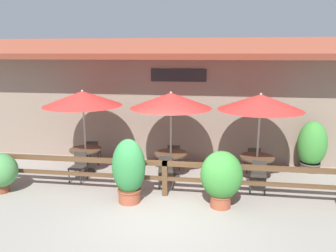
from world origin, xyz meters
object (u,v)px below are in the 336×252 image
at_px(patio_umbrella_near, 83,98).
at_px(dining_table_near, 86,153).
at_px(dining_table_far, 257,161).
at_px(chair_near_wallside, 93,151).
at_px(chair_far_streetside, 259,175).
at_px(dining_table_middle, 171,158).
at_px(potted_plant_small_flowering, 129,170).
at_px(chair_middle_streetside, 166,170).
at_px(potted_plant_broad_leaf, 312,146).
at_px(chair_middle_wallside, 174,155).
at_px(patio_umbrella_far, 260,102).
at_px(potted_plant_entrance_palm, 221,177).
at_px(chair_near_streetside, 79,165).
at_px(potted_plant_corner_fern, 0,171).
at_px(chair_far_wallside, 253,158).
at_px(patio_umbrella_middle, 171,100).

relative_size(patio_umbrella_near, dining_table_near, 2.63).
bearing_deg(dining_table_far, dining_table_near, 179.51).
bearing_deg(chair_near_wallside, chair_far_streetside, 155.97).
xyz_separation_m(dining_table_middle, potted_plant_small_flowering, (-0.81, -1.87, 0.24)).
relative_size(chair_middle_streetside, potted_plant_broad_leaf, 0.52).
distance_m(chair_middle_wallside, patio_umbrella_far, 3.24).
relative_size(chair_middle_wallside, dining_table_far, 0.84).
xyz_separation_m(chair_middle_streetside, potted_plant_small_flowering, (-0.76, -1.17, 0.39)).
distance_m(chair_far_streetside, potted_plant_broad_leaf, 2.66).
bearing_deg(chair_middle_streetside, potted_plant_entrance_palm, -46.13).
bearing_deg(potted_plant_broad_leaf, potted_plant_small_flowering, -149.89).
distance_m(dining_table_near, chair_far_streetside, 5.32).
height_order(dining_table_middle, potted_plant_entrance_palm, potted_plant_entrance_palm).
bearing_deg(patio_umbrella_far, potted_plant_small_flowering, -150.80).
height_order(dining_table_middle, potted_plant_broad_leaf, potted_plant_broad_leaf).
height_order(chair_near_streetside, potted_plant_corner_fern, potted_plant_corner_fern).
bearing_deg(chair_near_wallside, patio_umbrella_far, 163.71).
distance_m(chair_middle_wallside, chair_far_streetside, 2.89).
bearing_deg(chair_middle_streetside, chair_near_streetside, 169.39).
bearing_deg(dining_table_far, potted_plant_corner_fern, -165.44).
bearing_deg(dining_table_middle, patio_umbrella_near, 178.88).
height_order(dining_table_far, potted_plant_entrance_palm, potted_plant_entrance_palm).
height_order(patio_umbrella_far, dining_table_far, patio_umbrella_far).
distance_m(dining_table_far, chair_far_wallside, 0.76).
xyz_separation_m(chair_middle_wallside, dining_table_far, (2.54, -0.69, 0.14)).
height_order(dining_table_far, potted_plant_small_flowering, potted_plant_small_flowering).
xyz_separation_m(patio_umbrella_near, chair_near_wallside, (-0.03, 0.72, -1.90)).
height_order(dining_table_middle, dining_table_far, same).
relative_size(patio_umbrella_near, patio_umbrella_middle, 1.00).
bearing_deg(potted_plant_corner_fern, dining_table_middle, 22.21).
height_order(chair_middle_wallside, potted_plant_small_flowering, potted_plant_small_flowering).
distance_m(patio_umbrella_far, potted_plant_broad_leaf, 2.64).
bearing_deg(chair_far_wallside, chair_middle_wallside, -5.28).
distance_m(dining_table_near, chair_far_wallside, 5.31).
bearing_deg(potted_plant_corner_fern, chair_near_wallside, 57.50).
height_order(patio_umbrella_near, chair_near_wallside, patio_umbrella_near).
xyz_separation_m(dining_table_near, potted_plant_entrance_palm, (4.23, -1.88, 0.17)).
bearing_deg(chair_far_streetside, potted_plant_entrance_palm, -124.89).
relative_size(patio_umbrella_near, dining_table_far, 2.63).
height_order(patio_umbrella_near, potted_plant_broad_leaf, patio_umbrella_near).
height_order(potted_plant_small_flowering, potted_plant_corner_fern, potted_plant_small_flowering).
xyz_separation_m(dining_table_middle, potted_plant_entrance_palm, (1.49, -1.83, 0.17)).
xyz_separation_m(patio_umbrella_near, dining_table_near, (0.00, 0.00, -1.76)).
distance_m(patio_umbrella_near, potted_plant_entrance_palm, 4.89).
bearing_deg(chair_near_wallside, patio_umbrella_middle, 156.24).
bearing_deg(dining_table_far, chair_near_wallside, 171.77).
bearing_deg(potted_plant_small_flowering, chair_far_wallside, 38.18).
distance_m(dining_table_middle, chair_middle_streetside, 0.72).
bearing_deg(patio_umbrella_far, chair_near_streetside, -172.60).
relative_size(patio_umbrella_middle, chair_middle_wallside, 3.12).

